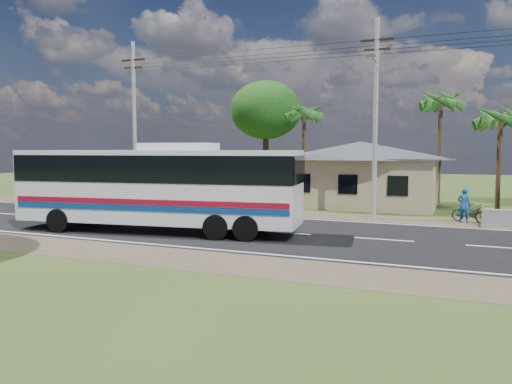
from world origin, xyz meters
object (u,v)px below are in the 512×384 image
at_px(motorcycle, 470,213).
at_px(person, 464,205).
at_px(coach_bus, 158,181).
at_px(small_car, 60,201).

relative_size(motorcycle, person, 1.03).
height_order(coach_bus, small_car, coach_bus).
bearing_deg(motorcycle, person, 165.59).
bearing_deg(small_car, motorcycle, 20.23).
height_order(motorcycle, small_car, small_car).
bearing_deg(motorcycle, coach_bus, 146.76).
distance_m(motorcycle, person, 0.63).
xyz_separation_m(motorcycle, person, (-0.28, -0.37, 0.43)).
relative_size(person, small_car, 0.52).
distance_m(coach_bus, motorcycle, 16.37).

